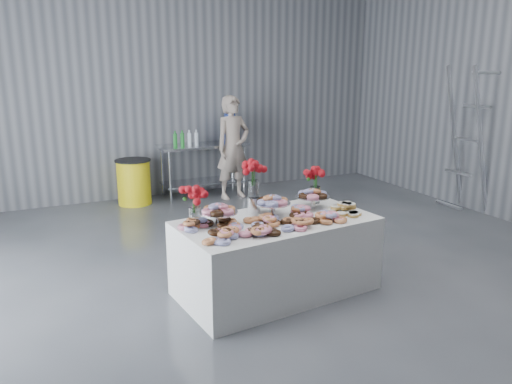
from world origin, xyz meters
TOP-DOWN VIEW (x-y plane):
  - ground at (0.00, 0.00)m, footprint 9.00×9.00m
  - room_walls at (-0.27, 0.07)m, footprint 8.04×9.04m
  - display_table at (-0.11, 0.27)m, footprint 1.99×1.19m
  - prep_table at (0.48, 4.10)m, footprint 1.50×0.60m
  - donut_mounds at (-0.11, 0.22)m, footprint 1.88×0.98m
  - cake_stand_left at (-0.67, 0.36)m, footprint 0.36×0.36m
  - cake_stand_mid at (-0.08, 0.42)m, footprint 0.36×0.36m
  - cake_stand_right at (0.42, 0.47)m, footprint 0.36×0.36m
  - danish_pile at (0.65, 0.19)m, footprint 0.48×0.48m
  - bouquet_left at (-0.88, 0.44)m, footprint 0.26×0.26m
  - bouquet_right at (0.56, 0.64)m, footprint 0.26×0.26m
  - bouquet_center at (-0.20, 0.61)m, footprint 0.26×0.26m
  - water_jug at (0.98, 4.10)m, footprint 0.28×0.28m
  - drink_bottles at (0.16, 4.00)m, footprint 0.54×0.08m
  - person at (0.90, 3.79)m, footprint 0.70×0.53m
  - trash_barrel at (-0.71, 4.10)m, footprint 0.57×0.57m
  - stepladder at (3.75, 1.52)m, footprint 0.78×0.55m

SIDE VIEW (x-z plane):
  - ground at x=0.00m, z-range 0.00..0.00m
  - trash_barrel at x=-0.71m, z-range 0.00..0.73m
  - display_table at x=-0.11m, z-range 0.00..0.75m
  - prep_table at x=0.48m, z-range 0.17..1.07m
  - donut_mounds at x=-0.11m, z-range 0.75..0.84m
  - danish_pile at x=0.65m, z-range 0.75..0.86m
  - person at x=0.90m, z-range 0.00..1.72m
  - cake_stand_left at x=-0.67m, z-range 0.80..0.98m
  - cake_stand_mid at x=-0.08m, z-range 0.80..0.98m
  - cake_stand_right at x=0.42m, z-range 0.80..0.98m
  - drink_bottles at x=0.16m, z-range 0.90..1.17m
  - bouquet_left at x=-0.88m, z-range 0.84..1.26m
  - bouquet_right at x=0.56m, z-range 0.84..1.26m
  - stepladder at x=3.75m, z-range 0.00..2.23m
  - bouquet_center at x=-0.20m, z-range 0.84..1.41m
  - water_jug at x=0.98m, z-range 0.87..1.43m
  - room_walls at x=-0.27m, z-range 0.63..4.65m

